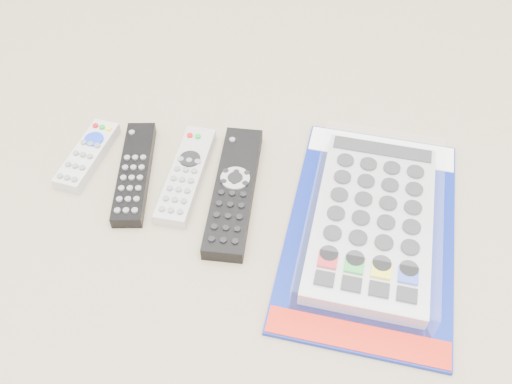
# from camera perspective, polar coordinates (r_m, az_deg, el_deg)

# --- Properties ---
(remote_small_grey) EXTENTS (0.07, 0.14, 0.02)m
(remote_small_grey) POSITION_cam_1_polar(r_m,az_deg,el_deg) (0.90, -16.51, 3.58)
(remote_small_grey) COLOR #B6B6B9
(remote_small_grey) RESTS_ON ground
(remote_slim_black) EXTENTS (0.06, 0.20, 0.02)m
(remote_slim_black) POSITION_cam_1_polar(r_m,az_deg,el_deg) (0.86, -12.06, 1.90)
(remote_slim_black) COLOR black
(remote_slim_black) RESTS_ON ground
(remote_silver_dvd) EXTENTS (0.06, 0.19, 0.02)m
(remote_silver_dvd) POSITION_cam_1_polar(r_m,az_deg,el_deg) (0.85, -6.99, 1.74)
(remote_silver_dvd) COLOR #B9B9BE
(remote_silver_dvd) RESTS_ON ground
(remote_large_black) EXTENTS (0.06, 0.23, 0.03)m
(remote_large_black) POSITION_cam_1_polar(r_m,az_deg,el_deg) (0.82, -2.21, 0.15)
(remote_large_black) COLOR black
(remote_large_black) RESTS_ON ground
(jumbo_remote_packaged) EXTENTS (0.27, 0.39, 0.05)m
(jumbo_remote_packaged) POSITION_cam_1_polar(r_m,az_deg,el_deg) (0.79, 11.62, -2.68)
(jumbo_remote_packaged) COLOR navy
(jumbo_remote_packaged) RESTS_ON ground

